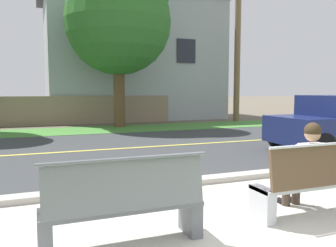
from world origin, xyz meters
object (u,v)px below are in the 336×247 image
object	(u,v)px
bench_right	(316,183)
seated_person_white	(306,164)
shade_tree_centre	(122,14)
bench_left	(124,206)

from	to	relation	value
bench_right	seated_person_white	size ratio (longest dim) A/B	1.39
bench_right	shade_tree_centre	size ratio (longest dim) A/B	0.22
shade_tree_centre	bench_left	bearing A→B (deg)	-103.57
bench_left	shade_tree_centre	size ratio (longest dim) A/B	0.22
shade_tree_centre	seated_person_white	bearing A→B (deg)	-91.29
bench_left	bench_right	distance (m)	2.61
bench_left	shade_tree_centre	distance (m)	13.03
bench_right	bench_left	bearing A→B (deg)	180.00
bench_left	seated_person_white	bearing A→B (deg)	3.74
bench_right	shade_tree_centre	bearing A→B (deg)	88.80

